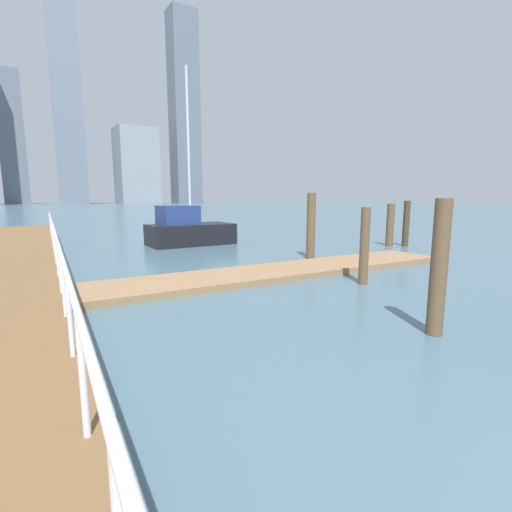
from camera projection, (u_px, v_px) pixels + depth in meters
The scene contains 13 objects.
ground_plane at pixel (125, 244), 18.20m from camera, with size 300.00×300.00×0.00m, color #476675.
floating_dock at pixel (278, 272), 11.07m from camera, with size 12.35×2.00×0.18m, color #93704C.
boardwalk_railing at pixel (57, 246), 8.09m from camera, with size 0.06×29.79×1.08m.
dock_piling_0 at pixel (364, 246), 9.73m from camera, with size 0.24×0.24×2.06m, color brown.
dock_piling_1 at pixel (439, 268), 6.08m from camera, with size 0.27×0.27×2.31m, color brown.
dock_piling_2 at pixel (311, 226), 13.83m from camera, with size 0.32×0.32×2.48m, color brown.
dock_piling_3 at pixel (390, 225), 17.48m from camera, with size 0.36×0.36×2.02m, color brown.
dock_piling_4 at pixel (406, 224), 17.40m from camera, with size 0.30×0.30×2.16m, color #473826.
moored_boat_0 at pixel (188, 229), 17.95m from camera, with size 4.18×2.30×8.33m.
skyline_tower_2 at pixel (11, 139), 122.09m from camera, with size 7.52×8.19×43.27m, color slate.
skyline_tower_3 at pixel (67, 106), 117.66m from camera, with size 8.48×13.70×62.55m, color slate.
skyline_tower_4 at pixel (137, 167), 126.55m from camera, with size 13.03×11.56×25.54m, color #8C939E.
skyline_tower_5 at pixel (184, 110), 136.35m from camera, with size 9.63×8.33×68.74m, color slate.
Camera 1 is at (-3.30, 1.08, 2.33)m, focal length 25.64 mm.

